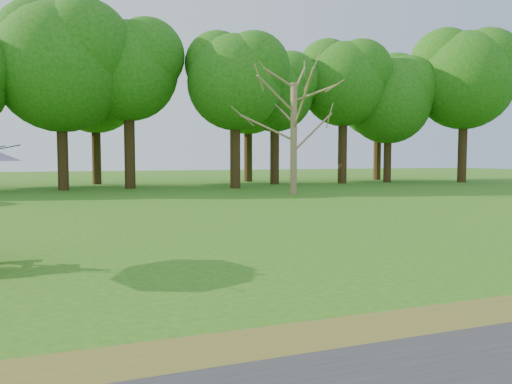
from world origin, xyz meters
name	(u,v)px	position (x,y,z in m)	size (l,w,h in m)	color
ground	(195,280)	(0.00, 0.00, 0.00)	(120.00, 120.00, 0.00)	#336C14
drygrass_strip	(266,350)	(0.00, -2.80, 0.00)	(120.00, 1.20, 0.01)	olive
treeline	(99,43)	(0.00, 22.00, 8.00)	(60.00, 12.00, 16.00)	#126110
bare_tree	(294,36)	(8.36, 14.74, 7.43)	(6.60, 6.60, 12.24)	#8E6E4D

